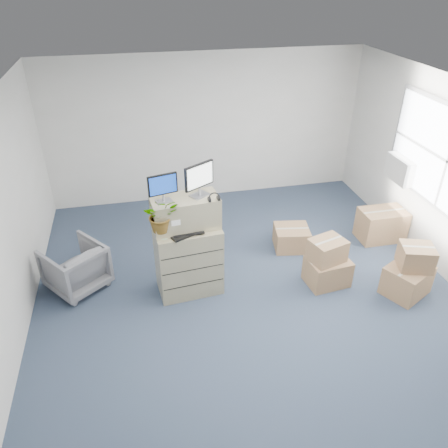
# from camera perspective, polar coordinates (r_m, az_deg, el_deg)

# --- Properties ---
(ground) EXTENTS (7.00, 7.00, 0.00)m
(ground) POSITION_cam_1_polar(r_m,az_deg,el_deg) (6.21, 3.88, -10.69)
(ground) COLOR #2A354C
(ground) RESTS_ON ground
(wall_back) EXTENTS (6.00, 0.02, 2.80)m
(wall_back) POSITION_cam_1_polar(r_m,az_deg,el_deg) (8.50, -2.33, 12.39)
(wall_back) COLOR beige
(wall_back) RESTS_ON ground
(ac_unit) EXTENTS (0.24, 0.60, 0.40)m
(ac_unit) POSITION_cam_1_polar(r_m,az_deg,el_deg) (7.78, 22.18, 6.65)
(ac_unit) COLOR white
(ac_unit) RESTS_ON wall_right
(filing_cabinet_lower) EXTENTS (0.93, 0.62, 1.03)m
(filing_cabinet_lower) POSITION_cam_1_polar(r_m,az_deg,el_deg) (6.19, -4.64, -4.67)
(filing_cabinet_lower) COLOR gray
(filing_cabinet_lower) RESTS_ON ground
(filing_cabinet_upper) EXTENTS (0.92, 0.53, 0.44)m
(filing_cabinet_upper) POSITION_cam_1_polar(r_m,az_deg,el_deg) (5.84, -5.06, 1.49)
(filing_cabinet_upper) COLOR gray
(filing_cabinet_upper) RESTS_ON filing_cabinet_lower
(monitor_left) EXTENTS (0.38, 0.19, 0.38)m
(monitor_left) POSITION_cam_1_polar(r_m,az_deg,el_deg) (5.57, -8.00, 4.86)
(monitor_left) COLOR #99999E
(monitor_left) RESTS_ON filing_cabinet_upper
(monitor_right) EXTENTS (0.41, 0.28, 0.45)m
(monitor_right) POSITION_cam_1_polar(r_m,az_deg,el_deg) (5.66, -3.24, 6.00)
(monitor_right) COLOR #99999E
(monitor_right) RESTS_ON filing_cabinet_upper
(headphones) EXTENTS (0.15, 0.03, 0.15)m
(headphones) POSITION_cam_1_polar(r_m,az_deg,el_deg) (5.63, -1.33, 3.46)
(headphones) COLOR black
(headphones) RESTS_ON filing_cabinet_upper
(keyboard) EXTENTS (0.51, 0.37, 0.02)m
(keyboard) POSITION_cam_1_polar(r_m,az_deg,el_deg) (5.79, -4.84, -1.18)
(keyboard) COLOR black
(keyboard) RESTS_ON filing_cabinet_lower
(mouse) EXTENTS (0.09, 0.05, 0.03)m
(mouse) POSITION_cam_1_polar(r_m,az_deg,el_deg) (5.85, -1.68, -0.68)
(mouse) COLOR silver
(mouse) RESTS_ON filing_cabinet_lower
(water_bottle) EXTENTS (0.07, 0.07, 0.26)m
(water_bottle) POSITION_cam_1_polar(r_m,az_deg,el_deg) (5.93, -4.03, 0.99)
(water_bottle) COLOR gray
(water_bottle) RESTS_ON filing_cabinet_lower
(phone_dock) EXTENTS (0.06, 0.05, 0.12)m
(phone_dock) POSITION_cam_1_polar(r_m,az_deg,el_deg) (5.90, -5.21, -0.19)
(phone_dock) COLOR silver
(phone_dock) RESTS_ON filing_cabinet_lower
(external_drive) EXTENTS (0.21, 0.17, 0.06)m
(external_drive) POSITION_cam_1_polar(r_m,az_deg,el_deg) (6.04, -1.77, 0.60)
(external_drive) COLOR black
(external_drive) RESTS_ON filing_cabinet_lower
(tissue_box) EXTENTS (0.24, 0.16, 0.08)m
(tissue_box) POSITION_cam_1_polar(r_m,az_deg,el_deg) (5.99, -1.48, 1.09)
(tissue_box) COLOR #3A8DC7
(tissue_box) RESTS_ON external_drive
(potted_plant) EXTENTS (0.44, 0.49, 0.47)m
(potted_plant) POSITION_cam_1_polar(r_m,az_deg,el_deg) (5.65, -8.16, 0.71)
(potted_plant) COLOR #A0BB97
(potted_plant) RESTS_ON filing_cabinet_lower
(office_chair) EXTENTS (1.01, 1.01, 0.76)m
(office_chair) POSITION_cam_1_polar(r_m,az_deg,el_deg) (6.65, -18.87, -5.14)
(office_chair) COLOR slate
(office_chair) RESTS_ON ground
(cardboard_boxes) EXTENTS (2.28, 2.12, 0.78)m
(cardboard_boxes) POSITION_cam_1_polar(r_m,az_deg,el_deg) (7.10, 17.41, -3.17)
(cardboard_boxes) COLOR #866041
(cardboard_boxes) RESTS_ON ground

